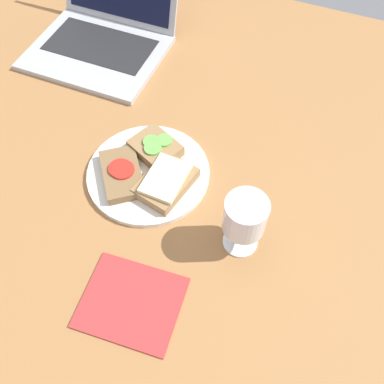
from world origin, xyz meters
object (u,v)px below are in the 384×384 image
sandwich_with_tomato (122,174)px  wine_glass (245,218)px  laptop (105,26)px  sandwich_with_cucumber (155,148)px  sandwich_with_cheese (166,182)px  napkin (131,302)px  plate (148,173)px

sandwich_with_tomato → wine_glass: size_ratio=1.09×
sandwich_with_tomato → laptop: (-23.21, 36.38, 2.29)cm
sandwich_with_cucumber → laptop: (-26.55, 28.32, 2.06)cm
sandwich_with_cheese → napkin: (3.81, -22.51, -2.36)cm
plate → laptop: (-27.21, 33.32, 3.97)cm
sandwich_with_cheese → laptop: size_ratio=0.40×
plate → sandwich_with_cheese: bearing=-22.2°
laptop → sandwich_with_tomato: bearing=-57.5°
sandwich_with_cheese → sandwich_with_tomato: 8.75cm
sandwich_with_tomato → laptop: size_ratio=0.44×
plate → wine_glass: (21.40, -7.18, 8.00)cm
plate → sandwich_with_cheese: (4.67, -1.91, 1.99)cm
wine_glass → sandwich_with_cucumber: bearing=151.1°
wine_glass → napkin: 23.11cm
wine_glass → sandwich_with_cheese: bearing=162.5°
sandwich_with_cucumber → laptop: laptop is taller
sandwich_with_cheese → sandwich_with_tomato: sandwich_with_cheese is taller
sandwich_with_cucumber → wine_glass: size_ratio=0.91×
plate → sandwich_with_tomato: sandwich_with_tomato is taller
laptop → napkin: bearing=-58.3°
sandwich_with_cheese → laptop: laptop is taller
laptop → wine_glass: bearing=-39.8°
sandwich_with_tomato → napkin: sandwich_with_tomato is taller
sandwich_with_cucumber → wine_glass: bearing=-28.9°
laptop → napkin: laptop is taller
sandwich_with_cheese → laptop: 47.55cm
wine_glass → laptop: 63.40cm
sandwich_with_cheese → sandwich_with_cucumber: (-5.33, 6.91, -0.09)cm
sandwich_with_cheese → napkin: 22.95cm
sandwich_with_tomato → napkin: size_ratio=0.85×
plate → napkin: (8.48, -24.42, -0.37)cm
sandwich_with_cheese → sandwich_with_tomato: size_ratio=0.93×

